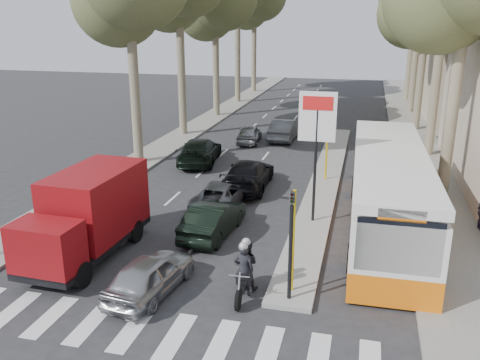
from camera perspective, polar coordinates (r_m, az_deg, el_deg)
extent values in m
plane|color=#28282B|center=(18.08, -4.13, -9.85)|extent=(120.00, 120.00, 0.00)
cube|color=gray|center=(41.18, 18.73, 5.15)|extent=(3.20, 70.00, 0.12)
cube|color=gray|center=(45.90, -2.76, 7.28)|extent=(2.40, 64.00, 0.12)
cube|color=gray|center=(27.53, 9.53, -0.03)|extent=(1.50, 26.00, 0.16)
cylinder|color=yellow|center=(15.76, 5.97, -7.15)|extent=(0.10, 0.10, 3.50)
cylinder|color=yellow|center=(21.32, 8.34, -0.52)|extent=(0.10, 0.10, 3.50)
cylinder|color=yellow|center=(27.07, 9.71, 3.34)|extent=(0.10, 0.10, 3.50)
cylinder|color=black|center=(21.07, 8.44, 1.68)|extent=(0.12, 0.12, 5.20)
cube|color=white|center=(20.62, 8.69, 7.03)|extent=(1.50, 0.10, 2.00)
cube|color=red|center=(20.47, 8.75, 8.51)|extent=(1.20, 0.02, 0.55)
cylinder|color=black|center=(15.38, 5.67, -8.42)|extent=(0.12, 0.12, 3.20)
imported|color=black|center=(14.78, 5.85, -3.19)|extent=(0.16, 0.41, 1.00)
cylinder|color=#6B604C|center=(30.48, -11.72, 9.52)|extent=(0.56, 0.56, 8.40)
sphere|color=#4D5831|center=(31.20, -13.58, 18.99)|extent=(5.20, 5.20, 5.20)
cylinder|color=#6B604C|center=(37.80, -6.59, 11.72)|extent=(0.56, 0.56, 8.96)
cylinder|color=#6B604C|center=(45.32, -2.71, 12.25)|extent=(0.56, 0.56, 8.12)
sphere|color=#4D5831|center=(45.99, -3.84, 18.47)|extent=(5.20, 5.20, 5.20)
cylinder|color=#6B604C|center=(52.97, -0.26, 13.82)|extent=(0.56, 0.56, 9.52)
cylinder|color=#6B604C|center=(60.78, 1.58, 13.92)|extent=(0.56, 0.56, 8.68)
sphere|color=#4D5831|center=(61.47, 0.79, 18.88)|extent=(5.20, 5.20, 5.20)
cylinder|color=#6B604C|center=(25.81, 22.71, 7.10)|extent=(0.56, 0.56, 8.40)
cylinder|color=#6B604C|center=(33.63, 21.15, 10.17)|extent=(0.56, 0.56, 9.24)
cylinder|color=#6B604C|center=(41.59, 19.59, 10.59)|extent=(0.56, 0.56, 7.84)
sphere|color=#4D5831|center=(41.88, 18.79, 17.27)|extent=(5.20, 5.20, 5.20)
cylinder|color=#6B604C|center=(49.49, 19.02, 12.29)|extent=(0.56, 0.56, 8.96)
sphere|color=#4D5831|center=(49.89, 18.42, 18.66)|extent=(5.20, 5.20, 5.20)
cylinder|color=#6B604C|center=(57.47, 18.52, 12.68)|extent=(0.56, 0.56, 8.40)
sphere|color=#4D5831|center=(57.87, 17.96, 17.84)|extent=(5.20, 5.20, 5.20)
imported|color=#9D9FA5|center=(16.50, -10.07, -10.42)|extent=(2.02, 3.97, 1.29)
imported|color=black|center=(20.41, -3.00, -4.39)|extent=(1.74, 4.24, 1.36)
imported|color=#4C4E54|center=(23.41, -2.16, -1.66)|extent=(1.99, 4.27, 1.18)
imported|color=black|center=(25.94, 0.94, 0.64)|extent=(2.23, 5.16, 1.48)
imported|color=gray|center=(35.67, 1.02, 5.21)|extent=(1.80, 3.83, 1.27)
imported|color=#4E5156|center=(36.69, 5.01, 5.68)|extent=(1.71, 4.57, 1.49)
imported|color=black|center=(30.66, -4.55, 3.29)|extent=(2.75, 5.35, 1.49)
cube|color=black|center=(19.36, -16.69, -6.90)|extent=(2.35, 5.90, 0.24)
cylinder|color=black|center=(18.54, -22.46, -9.00)|extent=(0.32, 0.88, 0.87)
cylinder|color=black|center=(17.46, -17.37, -10.11)|extent=(0.32, 0.88, 0.87)
cylinder|color=black|center=(21.23, -16.37, -4.93)|extent=(0.32, 0.88, 0.87)
cylinder|color=black|center=(20.30, -11.71, -5.63)|extent=(0.32, 0.88, 0.87)
cube|color=maroon|center=(17.37, -20.89, -7.09)|extent=(2.18, 1.44, 1.65)
cube|color=black|center=(16.85, -22.23, -7.31)|extent=(1.94, 0.15, 0.87)
cube|color=maroon|center=(19.46, -15.83, -2.37)|extent=(2.38, 4.16, 2.43)
cube|color=orange|center=(21.73, 16.00, -3.88)|extent=(3.01, 12.76, 0.99)
cube|color=white|center=(21.30, 16.30, -0.56)|extent=(3.01, 12.76, 1.66)
cube|color=black|center=(21.20, 16.37, 0.29)|extent=(3.02, 12.25, 0.94)
cube|color=white|center=(20.96, 16.58, 2.60)|extent=(3.01, 12.76, 0.33)
cube|color=black|center=(15.34, 17.40, -7.20)|extent=(2.43, 0.11, 1.66)
cube|color=orange|center=(14.97, 17.74, -3.82)|extent=(1.33, 0.09, 0.35)
cylinder|color=black|center=(18.00, 12.43, -8.61)|extent=(0.33, 1.07, 1.06)
cylinder|color=black|center=(18.20, 20.48, -9.07)|extent=(0.33, 1.07, 1.06)
cylinder|color=black|center=(25.32, 12.80, -0.82)|extent=(0.33, 1.07, 1.06)
cylinder|color=black|center=(25.46, 18.47, -1.20)|extent=(0.33, 1.07, 1.06)
cylinder|color=black|center=(15.56, -0.21, -13.32)|extent=(0.13, 0.66, 0.66)
cylinder|color=black|center=(16.87, 0.89, -10.67)|extent=(0.13, 0.66, 0.66)
cylinder|color=silver|center=(15.42, -0.15, -11.94)|extent=(0.08, 0.41, 0.82)
cube|color=black|center=(16.19, 0.40, -11.44)|extent=(0.26, 0.78, 0.31)
cube|color=black|center=(15.88, 0.26, -10.92)|extent=(0.33, 0.48, 0.23)
cube|color=black|center=(16.35, 0.62, -10.27)|extent=(0.32, 0.68, 0.12)
cylinder|color=silver|center=(15.31, -0.11, -10.76)|extent=(0.64, 0.07, 0.04)
imported|color=black|center=(15.97, 0.41, -10.03)|extent=(0.65, 0.44, 1.73)
imported|color=black|center=(16.36, 0.70, -9.54)|extent=(0.80, 0.47, 1.62)
sphere|color=#B2B2B7|center=(15.57, 0.38, -7.46)|extent=(0.29, 0.29, 0.29)
sphere|color=#B2B2B7|center=(15.98, 0.68, -7.02)|extent=(0.29, 0.29, 0.29)
imported|color=brown|center=(26.59, 18.91, 0.61)|extent=(1.18, 0.74, 1.70)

